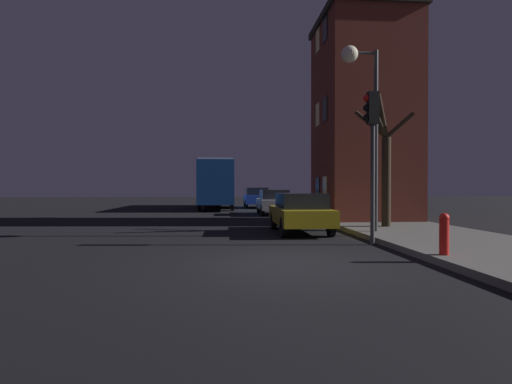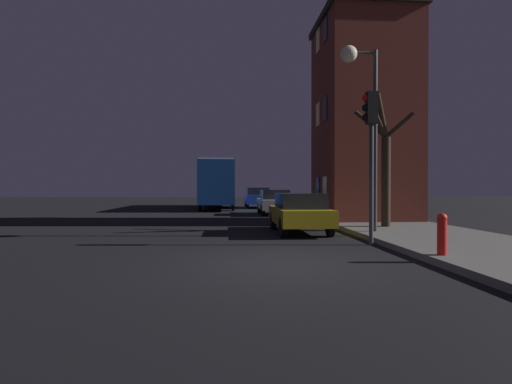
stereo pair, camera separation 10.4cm
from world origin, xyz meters
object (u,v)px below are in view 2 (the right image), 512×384
traffic_light (370,135)px  car_mid_lane (274,201)px  streetlamp (360,89)px  car_near_lane (299,212)px  bus (218,181)px  car_far_lane (257,197)px  fire_hydrant (442,233)px  bare_tree (385,163)px

traffic_light → car_mid_lane: 12.93m
streetlamp → car_near_lane: streetlamp is taller
streetlamp → bus: 19.13m
car_far_lane → fire_hydrant: 23.45m
bare_tree → car_near_lane: (-3.29, -0.39, -1.76)m
traffic_light → car_far_lane: (-1.54, 20.70, -2.24)m
fire_hydrant → bus: bearing=103.0°
streetlamp → fire_hydrant: size_ratio=6.77×
bare_tree → car_far_lane: bearing=101.2°
bare_tree → bus: size_ratio=0.44×
streetlamp → car_near_lane: (-1.79, 1.17, -4.12)m
traffic_light → bare_tree: bare_tree is taller
fire_hydrant → bare_tree: bearing=78.5°
bus → traffic_light: bearing=-77.0°
streetlamp → traffic_light: size_ratio=1.43×
car_mid_lane → fire_hydrant: car_mid_lane is taller
bare_tree → fire_hydrant: bearing=-101.5°
traffic_light → bare_tree: bearing=62.3°
car_near_lane → fire_hydrant: size_ratio=4.50×
streetlamp → traffic_light: 2.71m
streetlamp → car_far_lane: (-1.91, 18.70, -4.03)m
streetlamp → bus: streetlamp is taller
streetlamp → car_near_lane: 4.64m
car_near_lane → car_far_lane: car_far_lane is taller
bare_tree → car_far_lane: size_ratio=1.14×
bare_tree → car_mid_lane: (-3.03, 9.11, -1.73)m
car_near_lane → fire_hydrant: bearing=-70.8°
bus → car_near_lane: size_ratio=2.67×
car_near_lane → bus: bearing=100.8°
traffic_light → fire_hydrant: (0.61, -2.65, -2.44)m
traffic_light → bus: bearing=103.0°
bus → fire_hydrant: (5.27, -22.89, -1.49)m
traffic_light → car_mid_lane: size_ratio=1.07×
bus → car_far_lane: (3.13, 0.46, -1.28)m
fire_hydrant → car_near_lane: bearing=109.2°
streetlamp → car_mid_lane: size_ratio=1.52×
bare_tree → bus: bearing=111.4°
car_mid_lane → car_far_lane: (-0.37, 8.03, 0.06)m
traffic_light → streetlamp: bearing=79.4°
bus → fire_hydrant: bearing=-77.0°
car_near_lane → car_far_lane: size_ratio=0.96×
traffic_light → bare_tree: 4.06m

